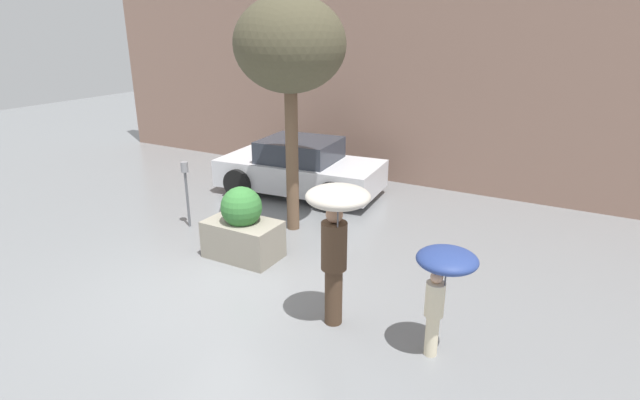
{
  "coord_description": "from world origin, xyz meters",
  "views": [
    {
      "loc": [
        4.67,
        -5.34,
        3.88
      ],
      "look_at": [
        0.79,
        1.6,
        1.05
      ],
      "focal_mm": 28.0,
      "sensor_mm": 36.0,
      "label": 1
    }
  ],
  "objects_px": {
    "planter_box": "(243,228)",
    "person_adult": "(336,226)",
    "parked_car_near": "(300,169)",
    "parking_meter": "(186,181)",
    "person_child": "(444,274)",
    "street_tree": "(290,47)"
  },
  "relations": [
    {
      "from": "planter_box",
      "to": "person_adult",
      "type": "relative_size",
      "value": 0.64
    },
    {
      "from": "parked_car_near",
      "to": "parking_meter",
      "type": "bearing_deg",
      "value": 157.94
    },
    {
      "from": "person_child",
      "to": "person_adult",
      "type": "bearing_deg",
      "value": -173.91
    },
    {
      "from": "person_child",
      "to": "street_tree",
      "type": "height_order",
      "value": "street_tree"
    },
    {
      "from": "parked_car_near",
      "to": "person_adult",
      "type": "bearing_deg",
      "value": -149.06
    },
    {
      "from": "person_adult",
      "to": "person_child",
      "type": "height_order",
      "value": "person_adult"
    },
    {
      "from": "planter_box",
      "to": "street_tree",
      "type": "relative_size",
      "value": 0.29
    },
    {
      "from": "parked_car_near",
      "to": "parking_meter",
      "type": "relative_size",
      "value": 2.94
    },
    {
      "from": "person_adult",
      "to": "person_child",
      "type": "bearing_deg",
      "value": 47.32
    },
    {
      "from": "planter_box",
      "to": "person_child",
      "type": "height_order",
      "value": "person_child"
    },
    {
      "from": "person_adult",
      "to": "parking_meter",
      "type": "height_order",
      "value": "person_adult"
    },
    {
      "from": "person_adult",
      "to": "person_child",
      "type": "relative_size",
      "value": 1.39
    },
    {
      "from": "planter_box",
      "to": "parked_car_near",
      "type": "height_order",
      "value": "parked_car_near"
    },
    {
      "from": "person_adult",
      "to": "parked_car_near",
      "type": "relative_size",
      "value": 0.51
    },
    {
      "from": "person_child",
      "to": "street_tree",
      "type": "distance_m",
      "value": 5.09
    },
    {
      "from": "planter_box",
      "to": "street_tree",
      "type": "distance_m",
      "value": 3.3
    },
    {
      "from": "person_adult",
      "to": "parked_car_near",
      "type": "distance_m",
      "value": 5.69
    },
    {
      "from": "planter_box",
      "to": "person_adult",
      "type": "bearing_deg",
      "value": -24.85
    },
    {
      "from": "parked_car_near",
      "to": "person_child",
      "type": "bearing_deg",
      "value": -139.02
    },
    {
      "from": "planter_box",
      "to": "person_adult",
      "type": "height_order",
      "value": "person_adult"
    },
    {
      "from": "street_tree",
      "to": "parking_meter",
      "type": "height_order",
      "value": "street_tree"
    },
    {
      "from": "parked_car_near",
      "to": "parking_meter",
      "type": "height_order",
      "value": "parking_meter"
    }
  ]
}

